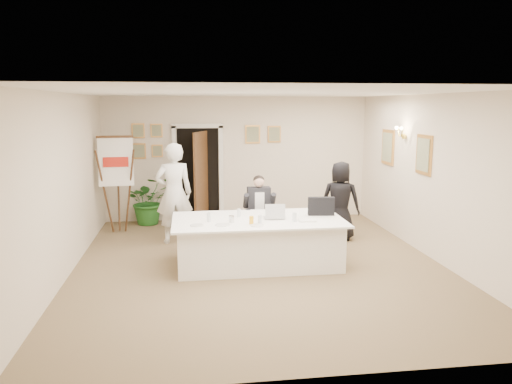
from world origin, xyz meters
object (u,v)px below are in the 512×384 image
object	(u,v)px
flip_chart	(117,190)
standing_woman	(340,201)
standing_man	(174,193)
laptop	(274,210)
oj_glass	(251,220)
laptop_bag	(321,206)
paper_stack	(307,220)
conference_table	(258,241)
steel_jug	(232,219)
potted_palm	(149,200)
seated_man	(259,211)

from	to	relation	value
flip_chart	standing_woman	size ratio (longest dim) A/B	1.28
standing_man	flip_chart	bearing A→B (deg)	-46.68
laptop	oj_glass	xyz separation A→B (m)	(-0.42, -0.38, -0.07)
laptop_bag	oj_glass	size ratio (longest dim) A/B	3.37
paper_stack	standing_woman	bearing A→B (deg)	57.04
conference_table	standing_man	bearing A→B (deg)	131.48
laptop_bag	steel_jug	world-z (taller)	laptop_bag
flip_chart	laptop	distance (m)	3.73
potted_palm	steel_jug	size ratio (longest dim) A/B	9.64
conference_table	standing_woman	world-z (taller)	standing_woman
conference_table	potted_palm	world-z (taller)	potted_palm
conference_table	seated_man	size ratio (longest dim) A/B	2.06
potted_palm	flip_chart	bearing A→B (deg)	-128.38
standing_woman	laptop	xyz separation A→B (m)	(-1.55, -1.34, 0.14)
standing_woman	laptop_bag	world-z (taller)	standing_woman
laptop	steel_jug	xyz separation A→B (m)	(-0.72, -0.22, -0.08)
steel_jug	laptop_bag	bearing A→B (deg)	12.11
standing_woman	laptop	distance (m)	2.05
oj_glass	flip_chart	bearing A→B (deg)	130.42
conference_table	flip_chart	distance (m)	3.58
laptop	oj_glass	distance (m)	0.57
potted_palm	steel_jug	distance (m)	3.71
potted_palm	paper_stack	distance (m)	4.41
conference_table	standing_man	xyz separation A→B (m)	(-1.39, 1.57, 0.56)
paper_stack	flip_chart	bearing A→B (deg)	140.49
standing_woman	oj_glass	size ratio (longest dim) A/B	11.86
seated_man	potted_palm	xyz separation A→B (m)	(-2.16, 2.07, -0.14)
standing_woman	laptop	bearing A→B (deg)	65.48
laptop	potted_palm	bearing A→B (deg)	129.34
seated_man	oj_glass	size ratio (longest dim) A/B	10.36
potted_palm	laptop_bag	xyz separation A→B (m)	(3.08, -3.04, 0.40)
oj_glass	paper_stack	bearing A→B (deg)	5.48
standing_woman	laptop_bag	bearing A→B (deg)	84.10
potted_palm	paper_stack	bearing A→B (deg)	-51.47
seated_man	steel_jug	xyz separation A→B (m)	(-0.63, -1.30, 0.16)
standing_man	oj_glass	distance (m)	2.30
paper_stack	steel_jug	distance (m)	1.21
seated_man	laptop_bag	xyz separation A→B (m)	(0.92, -0.97, 0.25)
seated_man	steel_jug	bearing A→B (deg)	-122.41
standing_woman	steel_jug	xyz separation A→B (m)	(-2.27, -1.56, 0.06)
conference_table	paper_stack	world-z (taller)	paper_stack
potted_palm	laptop_bag	bearing A→B (deg)	-44.61
conference_table	seated_man	xyz separation A→B (m)	(0.18, 1.10, 0.28)
conference_table	potted_palm	size ratio (longest dim) A/B	2.62
standing_man	potted_palm	distance (m)	1.76
standing_man	laptop	bearing A→B (deg)	127.38
potted_palm	laptop	world-z (taller)	potted_palm
flip_chart	potted_palm	distance (m)	0.99
seated_man	potted_palm	distance (m)	3.00
laptop_bag	oj_glass	world-z (taller)	laptop_bag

